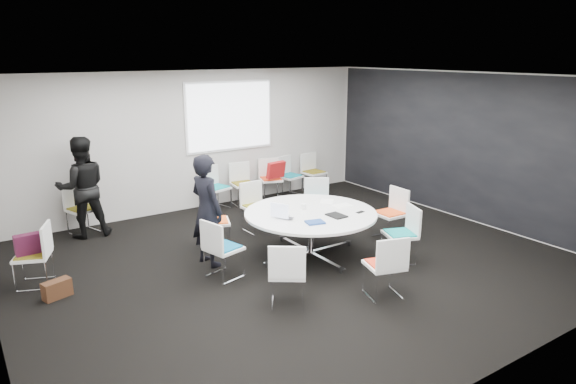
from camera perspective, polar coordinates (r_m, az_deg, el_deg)
room_shell at (r=7.64m, az=1.01°, el=2.12°), size 8.08×7.08×2.88m
conference_table at (r=8.08m, az=2.51°, el=-3.64°), size 2.07×2.07×0.73m
projection_screen at (r=10.85m, az=-6.45°, el=8.37°), size 1.90×0.03×1.35m
chair_ring_a at (r=9.08m, az=11.23°, el=-3.41°), size 0.46×0.47×0.88m
chair_ring_b at (r=9.56m, az=3.21°, el=-2.17°), size 0.63×0.63×0.88m
chair_ring_c at (r=9.29m, az=-3.47°, el=-2.69°), size 0.47×0.46×0.88m
chair_ring_d at (r=8.59m, az=-8.10°, el=-4.36°), size 0.58×0.59×0.88m
chair_ring_e at (r=7.45m, az=-7.21°, el=-7.46°), size 0.55×0.56×0.88m
chair_ring_f at (r=6.63m, az=-0.06°, el=-10.34°), size 0.63×0.63×0.88m
chair_ring_g at (r=6.96m, az=10.65°, el=-9.31°), size 0.57×0.56×0.88m
chair_ring_h at (r=8.12m, az=12.35°, el=-5.75°), size 0.58×0.59×0.88m
chair_back_a at (r=10.67m, az=-7.95°, el=-0.43°), size 0.56×0.55×0.88m
chair_back_b at (r=10.91m, az=-5.01°, el=0.02°), size 0.51×0.50×0.88m
chair_back_c at (r=11.28m, az=-1.92°, el=0.58°), size 0.57×0.57×0.88m
chair_back_d at (r=11.55m, az=0.17°, el=0.93°), size 0.54×0.53×0.88m
chair_back_e at (r=11.93m, az=2.86°, el=1.38°), size 0.50×0.48×0.88m
chair_spare_left at (r=7.97m, az=-26.28°, el=-7.46°), size 0.59×0.60×0.88m
chair_person_back at (r=9.85m, az=-21.81°, el=-2.75°), size 0.58×0.57×0.88m
person_main at (r=7.77m, az=-9.01°, el=-2.02°), size 0.52×0.69×1.71m
person_back at (r=9.53m, az=-21.92°, el=0.48°), size 0.92×0.75×1.77m
laptop at (r=7.73m, az=-0.31°, el=-2.79°), size 0.31×0.35×0.02m
laptop_lid at (r=7.64m, az=-0.97°, el=-2.09°), size 0.16×0.27×0.22m
notebook_black at (r=7.84m, az=5.41°, el=-2.62°), size 0.23×0.31×0.02m
tablet_folio at (r=7.51m, az=3.02°, el=-3.37°), size 0.30×0.26×0.03m
papers_right at (r=8.59m, az=4.33°, el=-1.03°), size 0.36×0.36×0.00m
papers_front at (r=8.39m, az=6.03°, el=-1.49°), size 0.32×0.24×0.00m
cup at (r=8.14m, az=1.74°, el=-1.62°), size 0.08×0.08×0.09m
phone at (r=8.07m, az=8.03°, el=-2.22°), size 0.15×0.09×0.01m
maroon_bag at (r=7.86m, az=-26.68°, el=-5.14°), size 0.41×0.16×0.28m
brown_bag at (r=7.53m, az=-24.29°, el=-9.81°), size 0.39×0.26×0.24m
red_jacket at (r=11.00m, az=-1.34°, el=2.47°), size 0.46×0.22×0.36m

